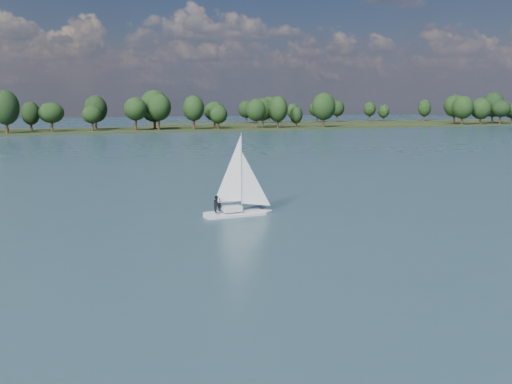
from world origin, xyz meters
The scene contains 5 objects.
ground centered at (0.00, 100.00, 0.00)m, with size 700.00×700.00×0.00m, color #233342.
far_shore centered at (0.00, 212.00, 0.00)m, with size 660.00×40.00×1.50m, color black.
far_shore_back centered at (160.00, 260.00, 0.00)m, with size 220.00×30.00×1.40m, color black.
sailboat centered at (3.98, 33.69, 2.32)m, with size 6.32×1.77×8.32m.
treeline centered at (-2.23, 208.37, 8.14)m, with size 562.79×74.27×18.08m.
Camera 1 is at (-15.94, -16.43, 10.70)m, focal length 40.00 mm.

